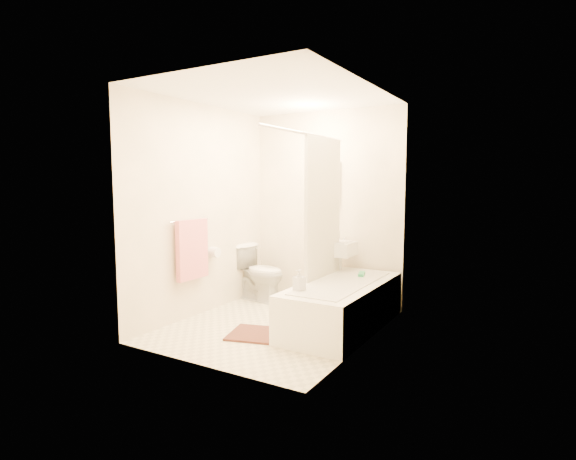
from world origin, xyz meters
The scene contains 17 objects.
floor centered at (0.00, 0.00, 0.00)m, with size 2.40×2.40×0.00m, color beige.
ceiling centered at (0.00, 0.00, 2.40)m, with size 2.40×2.40×0.00m, color white.
wall_back centered at (0.00, 1.20, 1.20)m, with size 2.00×0.02×2.40m, color beige.
wall_left centered at (-1.00, 0.00, 1.20)m, with size 0.02×2.40×2.40m, color beige.
wall_right centered at (1.00, 0.00, 1.20)m, with size 0.02×2.40×2.40m, color beige.
mirror centered at (0.00, 1.18, 1.50)m, with size 0.40×0.03×0.55m, color white.
curtain_rod centered at (0.30, 0.10, 2.00)m, with size 0.03×0.03×1.70m, color silver.
shower_curtain centered at (0.30, 0.50, 1.22)m, with size 0.04×0.80×1.55m, color silver.
towel_bar centered at (-0.96, -0.25, 1.10)m, with size 0.02×0.02×0.60m, color silver.
towel centered at (-0.93, -0.25, 0.78)m, with size 0.06×0.45×0.66m, color #CC7266.
toilet_paper centered at (-0.93, 0.12, 0.70)m, with size 0.12×0.12×0.11m, color white.
toilet centered at (-0.75, 0.80, 0.35)m, with size 0.40×0.72×0.70m, color white.
sink centered at (0.25, 0.95, 0.44)m, with size 0.45×0.36×0.88m, color white, non-canonical shape.
bathtub centered at (0.63, 0.30, 0.24)m, with size 0.74×1.69×0.47m, color white, non-canonical shape.
bath_mat centered at (0.05, -0.34, 0.01)m, with size 0.65×0.48×0.02m, color #512B1A.
soap_bottle centered at (0.41, -0.23, 0.58)m, with size 0.09×0.10×0.21m, color silver.
scrub_brush centered at (0.67, 0.73, 0.49)m, with size 0.06×0.21×0.04m, color #2E9C5B.
Camera 1 is at (2.46, -3.93, 1.51)m, focal length 28.00 mm.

